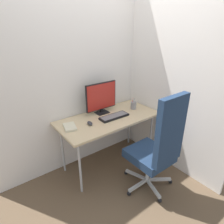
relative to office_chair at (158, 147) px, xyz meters
name	(u,v)px	position (x,y,z in m)	size (l,w,h in m)	color
ground_plane	(109,162)	(-0.13, 0.75, -0.62)	(8.00, 8.00, 0.00)	brown
wall_back	(93,64)	(-0.13, 1.10, 0.78)	(2.89, 0.04, 2.80)	white
wall_side_right	(162,65)	(0.58, 0.53, 0.78)	(0.04, 2.17, 2.80)	white
desk	(109,120)	(-0.13, 0.75, 0.08)	(1.37, 0.66, 0.75)	#D1B78C
office_chair	(158,147)	(0.00, 0.00, 0.00)	(0.61, 0.64, 1.27)	black
monitor	(101,97)	(-0.12, 0.93, 0.35)	(0.47, 0.14, 0.43)	black
keyboard	(114,116)	(-0.08, 0.70, 0.14)	(0.41, 0.15, 0.03)	black
mouse	(90,123)	(-0.44, 0.72, 0.14)	(0.06, 0.10, 0.04)	#333338
pen_holder	(133,105)	(0.33, 0.76, 0.18)	(0.08, 0.08, 0.16)	gray
notebook	(70,127)	(-0.68, 0.79, 0.14)	(0.14, 0.21, 0.03)	beige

